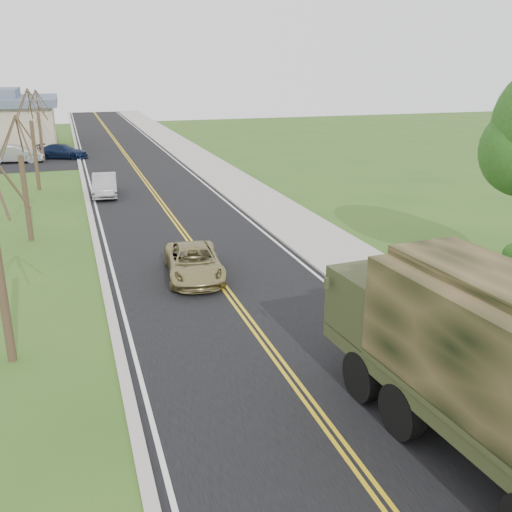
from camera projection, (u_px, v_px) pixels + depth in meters
name	position (u px, v px, depth m)	size (l,w,h in m)	color
road	(136.00, 169.00, 44.91)	(8.00, 120.00, 0.01)	black
curb_right	(188.00, 165.00, 46.12)	(0.30, 120.00, 0.12)	#9E998E
sidewalk_right	(209.00, 164.00, 46.64)	(3.20, 120.00, 0.10)	#9E998E
curb_left	(81.00, 171.00, 43.66)	(0.30, 120.00, 0.10)	#9E998E
bare_tree_b	(25.00, 188.00, 25.84)	(1.83, 2.14, 5.73)	#38281C
bare_tree_c	(34.00, 147.00, 36.55)	(2.04, 2.39, 6.42)	#38281C
bare_tree_d	(40.00, 131.00, 47.43)	(1.88, 2.20, 5.91)	#38281C
military_truck	(485.00, 352.00, 11.51)	(3.33, 8.18, 3.99)	black
suv_champagne	(194.00, 262.00, 21.82)	(2.02, 4.39, 1.22)	#958854
sedan_silver	(105.00, 185.00, 35.47)	(1.45, 4.15, 1.37)	#A1A0A5
lot_car_silver	(16.00, 154.00, 47.50)	(1.56, 4.46, 1.47)	#A9A9AE
lot_car_navy	(63.00, 151.00, 49.65)	(1.76, 4.34, 1.26)	#0E1934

